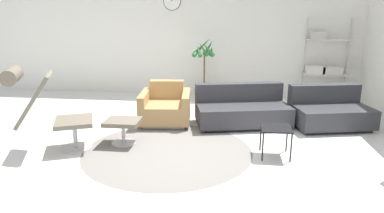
{
  "coord_description": "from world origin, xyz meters",
  "views": [
    {
      "loc": [
        0.56,
        -4.73,
        1.87
      ],
      "look_at": [
        0.01,
        0.08,
        0.55
      ],
      "focal_mm": 32.0,
      "sensor_mm": 36.0,
      "label": 1
    }
  ],
  "objects_px": {
    "shelf_unit": "(324,61)",
    "armchair_red": "(166,108)",
    "lounge_chair": "(42,102)",
    "ottoman": "(123,126)",
    "couch_second": "(330,112)",
    "side_table": "(276,131)",
    "potted_plant": "(204,70)",
    "couch_low": "(242,110)"
  },
  "relations": [
    {
      "from": "lounge_chair",
      "to": "shelf_unit",
      "type": "xyz_separation_m",
      "value": [
        4.54,
        3.58,
        0.13
      ]
    },
    {
      "from": "side_table",
      "to": "couch_low",
      "type": "bearing_deg",
      "value": 107.12
    },
    {
      "from": "armchair_red",
      "to": "shelf_unit",
      "type": "height_order",
      "value": "shelf_unit"
    },
    {
      "from": "ottoman",
      "to": "couch_second",
      "type": "height_order",
      "value": "couch_second"
    },
    {
      "from": "ottoman",
      "to": "potted_plant",
      "type": "height_order",
      "value": "potted_plant"
    },
    {
      "from": "couch_second",
      "to": "side_table",
      "type": "distance_m",
      "value": 1.76
    },
    {
      "from": "armchair_red",
      "to": "couch_second",
      "type": "distance_m",
      "value": 2.81
    },
    {
      "from": "couch_second",
      "to": "couch_low",
      "type": "bearing_deg",
      "value": -10.39
    },
    {
      "from": "lounge_chair",
      "to": "couch_low",
      "type": "xyz_separation_m",
      "value": [
        2.73,
        1.55,
        -0.47
      ]
    },
    {
      "from": "lounge_chair",
      "to": "couch_low",
      "type": "bearing_deg",
      "value": 96.87
    },
    {
      "from": "ottoman",
      "to": "potted_plant",
      "type": "distance_m",
      "value": 3.05
    },
    {
      "from": "ottoman",
      "to": "armchair_red",
      "type": "height_order",
      "value": "armchair_red"
    },
    {
      "from": "couch_low",
      "to": "armchair_red",
      "type": "bearing_deg",
      "value": -10.63
    },
    {
      "from": "lounge_chair",
      "to": "armchair_red",
      "type": "xyz_separation_m",
      "value": [
        1.4,
        1.51,
        -0.46
      ]
    },
    {
      "from": "potted_plant",
      "to": "ottoman",
      "type": "bearing_deg",
      "value": -108.58
    },
    {
      "from": "ottoman",
      "to": "potted_plant",
      "type": "xyz_separation_m",
      "value": [
        0.96,
        2.87,
        0.39
      ]
    },
    {
      "from": "armchair_red",
      "to": "potted_plant",
      "type": "xyz_separation_m",
      "value": [
        0.54,
        1.77,
        0.41
      ]
    },
    {
      "from": "ottoman",
      "to": "couch_low",
      "type": "relative_size",
      "value": 0.3
    },
    {
      "from": "armchair_red",
      "to": "couch_low",
      "type": "distance_m",
      "value": 1.33
    },
    {
      "from": "couch_low",
      "to": "couch_second",
      "type": "distance_m",
      "value": 1.48
    },
    {
      "from": "lounge_chair",
      "to": "ottoman",
      "type": "relative_size",
      "value": 2.37
    },
    {
      "from": "ottoman",
      "to": "side_table",
      "type": "bearing_deg",
      "value": -5.43
    },
    {
      "from": "couch_second",
      "to": "ottoman",
      "type": "bearing_deg",
      "value": 7.83
    },
    {
      "from": "lounge_chair",
      "to": "couch_second",
      "type": "bearing_deg",
      "value": 88.12
    },
    {
      "from": "shelf_unit",
      "to": "couch_second",
      "type": "bearing_deg",
      "value": -99.51
    },
    {
      "from": "couch_second",
      "to": "shelf_unit",
      "type": "distance_m",
      "value": 2.09
    },
    {
      "from": "side_table",
      "to": "potted_plant",
      "type": "distance_m",
      "value": 3.31
    },
    {
      "from": "ottoman",
      "to": "side_table",
      "type": "height_order",
      "value": "side_table"
    },
    {
      "from": "lounge_chair",
      "to": "couch_low",
      "type": "distance_m",
      "value": 3.17
    },
    {
      "from": "armchair_red",
      "to": "potted_plant",
      "type": "bearing_deg",
      "value": -112.25
    },
    {
      "from": "shelf_unit",
      "to": "ottoman",
      "type": "bearing_deg",
      "value": -138.37
    },
    {
      "from": "armchair_red",
      "to": "couch_second",
      "type": "relative_size",
      "value": 0.68
    },
    {
      "from": "lounge_chair",
      "to": "couch_low",
      "type": "relative_size",
      "value": 0.71
    },
    {
      "from": "couch_second",
      "to": "side_table",
      "type": "height_order",
      "value": "couch_second"
    },
    {
      "from": "lounge_chair",
      "to": "shelf_unit",
      "type": "distance_m",
      "value": 5.79
    },
    {
      "from": "shelf_unit",
      "to": "armchair_red",
      "type": "bearing_deg",
      "value": -146.61
    },
    {
      "from": "lounge_chair",
      "to": "potted_plant",
      "type": "distance_m",
      "value": 3.81
    },
    {
      "from": "potted_plant",
      "to": "armchair_red",
      "type": "bearing_deg",
      "value": -106.91
    },
    {
      "from": "lounge_chair",
      "to": "armchair_red",
      "type": "relative_size",
      "value": 1.26
    },
    {
      "from": "couch_low",
      "to": "shelf_unit",
      "type": "height_order",
      "value": "shelf_unit"
    },
    {
      "from": "lounge_chair",
      "to": "potted_plant",
      "type": "relative_size",
      "value": 0.88
    },
    {
      "from": "ottoman",
      "to": "side_table",
      "type": "xyz_separation_m",
      "value": [
        2.17,
        -0.21,
        0.08
      ]
    }
  ]
}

